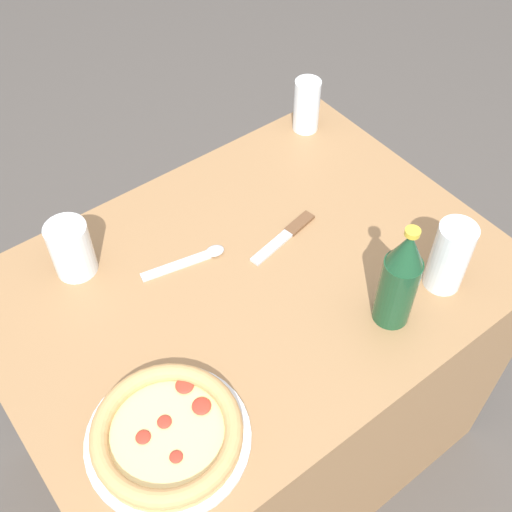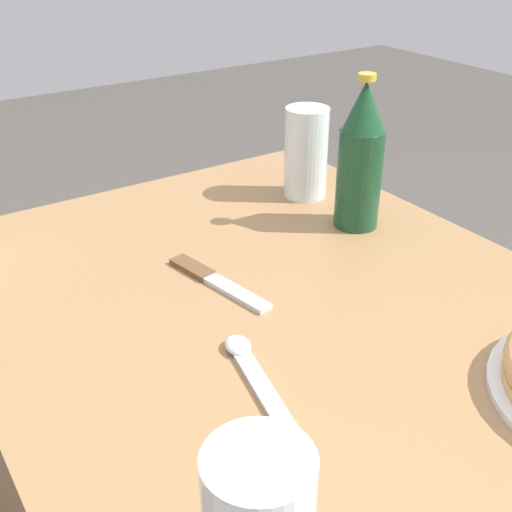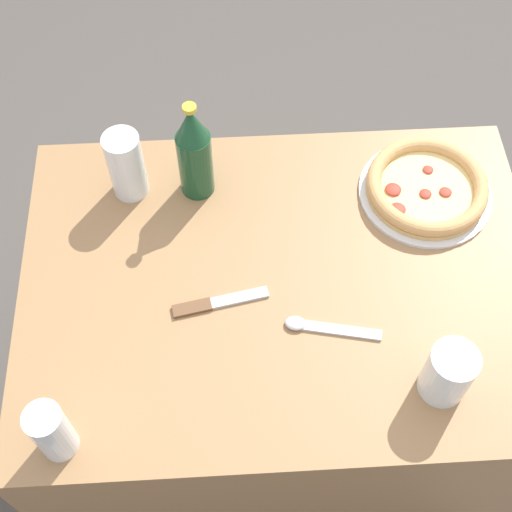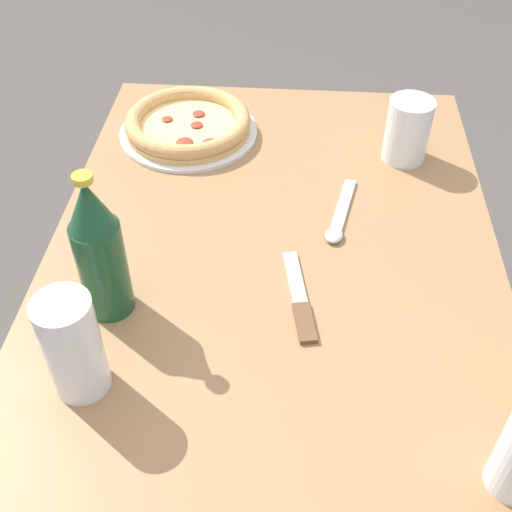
# 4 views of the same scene
# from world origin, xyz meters

# --- Properties ---
(ground_plane) EXTENTS (8.00, 8.00, 0.00)m
(ground_plane) POSITION_xyz_m (0.00, 0.00, 0.00)
(ground_plane) COLOR #4C4742
(table) EXTENTS (1.01, 0.73, 0.72)m
(table) POSITION_xyz_m (0.00, 0.00, 0.36)
(table) COLOR #997047
(table) RESTS_ON ground_plane
(pizza_pepperoni) EXTENTS (0.27, 0.27, 0.04)m
(pizza_pepperoni) POSITION_xyz_m (-0.31, -0.19, 0.74)
(pizza_pepperoni) COLOR silver
(pizza_pepperoni) RESTS_ON table
(glass_iced_tea) EXTENTS (0.06, 0.06, 0.13)m
(glass_iced_tea) POSITION_xyz_m (0.39, 0.30, 0.78)
(glass_iced_tea) COLOR white
(glass_iced_tea) RESTS_ON table
(glass_cola) EXTENTS (0.08, 0.08, 0.12)m
(glass_cola) POSITION_xyz_m (-0.26, 0.23, 0.78)
(glass_cola) COLOR white
(glass_cola) RESTS_ON table
(glass_orange_juice) EXTENTS (0.07, 0.07, 0.15)m
(glass_orange_juice) POSITION_xyz_m (0.30, -0.24, 0.79)
(glass_orange_juice) COLOR white
(glass_orange_juice) RESTS_ON table
(beer_bottle) EXTENTS (0.07, 0.07, 0.24)m
(beer_bottle) POSITION_xyz_m (0.16, -0.23, 0.83)
(beer_bottle) COLOR #194728
(beer_bottle) RESTS_ON table
(knife) EXTENTS (0.18, 0.06, 0.01)m
(knife) POSITION_xyz_m (0.13, 0.05, 0.73)
(knife) COLOR brown
(knife) RESTS_ON table
(spoon) EXTENTS (0.18, 0.06, 0.01)m
(spoon) POSITION_xyz_m (-0.06, 0.11, 0.73)
(spoon) COLOR silver
(spoon) RESTS_ON table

